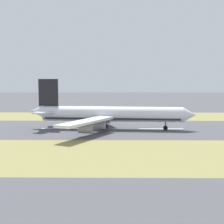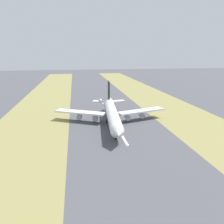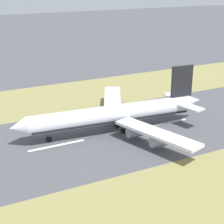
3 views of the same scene
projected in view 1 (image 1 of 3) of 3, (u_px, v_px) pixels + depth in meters
name	position (u px, v px, depth m)	size (l,w,h in m)	color
ground_plane	(102.00, 129.00, 127.31)	(800.00, 800.00, 0.00)	#4C4C51
grass_median_west	(106.00, 116.00, 172.08)	(40.00, 600.00, 0.01)	olive
grass_median_east	(95.00, 154.00, 82.53)	(40.00, 600.00, 0.01)	olive
centreline_dash_mid	(63.00, 128.00, 127.50)	(1.20, 18.00, 0.01)	silver
centreline_dash_far	(161.00, 129.00, 127.03)	(1.20, 18.00, 0.01)	silver
airplane_main_jet	(107.00, 114.00, 125.01)	(63.89, 67.22, 20.20)	silver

